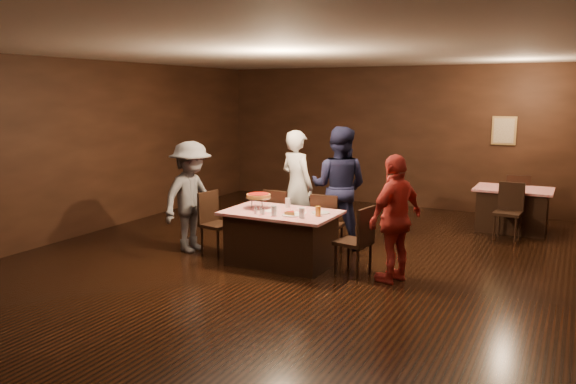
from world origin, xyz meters
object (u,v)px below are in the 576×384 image
Objects in this scene: chair_end_right at (353,241)px; back_table at (512,210)px; chair_far_left at (281,218)px; chair_far_right at (328,224)px; glass_front_left at (274,211)px; glass_front_right at (302,213)px; glass_back at (288,203)px; glass_amber at (318,211)px; diner_white_jacket at (297,186)px; diner_navy_hoodie at (339,187)px; chair_back_near at (508,212)px; pizza_stand at (259,196)px; diner_red_shirt at (396,219)px; chair_back_far at (516,199)px; main_table at (281,238)px; chair_end_left at (217,223)px; plate_empty at (321,213)px; diner_grey_knit at (191,197)px.

back_table is at bearing 165.57° from chair_end_right.
chair_far_left is 1.00× the size of chair_far_right.
back_table is 4.78m from glass_front_left.
glass_front_right is 1.00× the size of glass_back.
glass_front_right is 0.74m from glass_back.
chair_far_right is 0.90m from glass_amber.
diner_navy_hoodie is (0.73, 0.02, 0.04)m from diner_white_jacket.
glass_amber is at bearing -28.30° from glass_back.
glass_front_right is (-2.28, -3.19, 0.37)m from chair_back_near.
chair_end_right reaches higher than glass_back.
chair_far_right is 2.50× the size of pizza_stand.
diner_white_jacket is (-3.10, -1.69, 0.45)m from chair_back_near.
glass_front_right is at bearing 7.13° from glass_front_left.
diner_red_shirt is at bearing 12.44° from glass_front_right.
chair_back_far is 5.25m from pizza_stand.
glass_amber is (0.97, -1.30, -0.08)m from diner_white_jacket.
chair_back_near reaches higher than glass_front_left.
diner_red_shirt reaches higher than chair_back_near.
main_table is 4.55m from back_table.
glass_amber and glass_back have the same top height.
glass_back is (-0.50, 0.55, 0.00)m from glass_front_right.
main_table is 0.83× the size of diner_navy_hoodie.
back_table is 3.42× the size of pizza_stand.
pizza_stand is at bearing -82.27° from chair_end_right.
pizza_stand is at bearing 110.85° from diner_white_jacket.
diner_navy_hoodie is at bearing -39.38° from chair_end_left.
chair_back_far is (2.73, 4.24, 0.09)m from main_table.
plate_empty is at bearing 149.30° from chair_far_left.
chair_back_near is 6.79× the size of glass_back.
diner_white_jacket is at bearing 126.79° from glass_amber.
diner_red_shirt is 2.07m from pizza_stand.
main_table is at bearing -82.06° from diner_grey_knit.
chair_far_right is at bearing 61.93° from main_table.
diner_red_shirt is 6.68× the size of plate_empty.
diner_navy_hoodie reaches higher than glass_front_left.
main_table is 0.69m from glass_front_right.
diner_navy_hoodie reaches higher than diner_grey_knit.
glass_front_left is (0.42, -1.55, -0.08)m from diner_white_jacket.
diner_grey_knit is at bearing -68.30° from diner_red_shirt.
diner_grey_knit is at bearing 28.37° from diner_navy_hoodie.
chair_far_left is 0.57× the size of diner_red_shirt.
glass_front_left is at bearing 50.00° from chair_back_far.
diner_white_jacket is 1.10× the size of diner_red_shirt.
chair_end_right is 6.79× the size of glass_back.
chair_end_right is at bearing 15.95° from glass_front_left.
chair_back_near is (1.63, 2.94, 0.00)m from chair_end_right.
glass_back is (-1.15, 0.30, 0.37)m from chair_end_right.
diner_navy_hoodie reaches higher than glass_amber.
glass_back is (-1.72, 0.28, 0.01)m from diner_red_shirt.
chair_back_near is at bearing -129.31° from diner_white_jacket.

